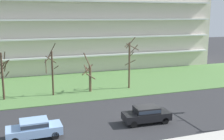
{
  "coord_description": "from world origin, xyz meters",
  "views": [
    {
      "loc": [
        -12.16,
        -24.17,
        9.9
      ],
      "look_at": [
        -1.68,
        6.0,
        3.56
      ],
      "focal_mm": 44.75,
      "sensor_mm": 36.0,
      "label": 1
    }
  ],
  "objects_px": {
    "tree_right": "(130,62)",
    "sedan_blue_center_left": "(34,128)",
    "sedan_black_near_left": "(146,114)",
    "tree_left": "(52,70)",
    "tree_center": "(89,75)",
    "tree_far_left": "(3,74)"
  },
  "relations": [
    {
      "from": "sedan_black_near_left",
      "to": "sedan_blue_center_left",
      "type": "distance_m",
      "value": 10.07
    },
    {
      "from": "tree_right",
      "to": "sedan_blue_center_left",
      "type": "distance_m",
      "value": 18.19
    },
    {
      "from": "tree_left",
      "to": "tree_right",
      "type": "relative_size",
      "value": 0.93
    },
    {
      "from": "tree_left",
      "to": "tree_right",
      "type": "height_order",
      "value": "tree_right"
    },
    {
      "from": "sedan_blue_center_left",
      "to": "sedan_black_near_left",
      "type": "bearing_deg",
      "value": -1.31
    },
    {
      "from": "tree_right",
      "to": "tree_left",
      "type": "bearing_deg",
      "value": -179.31
    },
    {
      "from": "tree_left",
      "to": "tree_center",
      "type": "xyz_separation_m",
      "value": [
        4.73,
        0.12,
        -0.97
      ]
    },
    {
      "from": "tree_far_left",
      "to": "tree_right",
      "type": "bearing_deg",
      "value": -0.0
    },
    {
      "from": "tree_left",
      "to": "tree_center",
      "type": "distance_m",
      "value": 4.83
    },
    {
      "from": "tree_right",
      "to": "sedan_black_near_left",
      "type": "bearing_deg",
      "value": -105.44
    },
    {
      "from": "tree_far_left",
      "to": "tree_center",
      "type": "distance_m",
      "value": 10.39
    },
    {
      "from": "tree_left",
      "to": "sedan_black_near_left",
      "type": "relative_size",
      "value": 1.45
    },
    {
      "from": "tree_left",
      "to": "sedan_black_near_left",
      "type": "bearing_deg",
      "value": -59.3
    },
    {
      "from": "sedan_blue_center_left",
      "to": "tree_right",
      "type": "bearing_deg",
      "value": 40.56
    },
    {
      "from": "tree_right",
      "to": "tree_far_left",
      "type": "bearing_deg",
      "value": 180.0
    },
    {
      "from": "tree_far_left",
      "to": "sedan_blue_center_left",
      "type": "bearing_deg",
      "value": -77.77
    },
    {
      "from": "tree_far_left",
      "to": "sedan_black_near_left",
      "type": "bearing_deg",
      "value": -43.42
    },
    {
      "from": "tree_left",
      "to": "tree_right",
      "type": "distance_m",
      "value": 10.37
    },
    {
      "from": "sedan_black_near_left",
      "to": "tree_right",
      "type": "bearing_deg",
      "value": 77.52
    },
    {
      "from": "sedan_blue_center_left",
      "to": "tree_center",
      "type": "bearing_deg",
      "value": 55.82
    },
    {
      "from": "tree_far_left",
      "to": "tree_left",
      "type": "height_order",
      "value": "tree_left"
    },
    {
      "from": "tree_far_left",
      "to": "tree_right",
      "type": "relative_size",
      "value": 0.83
    }
  ]
}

